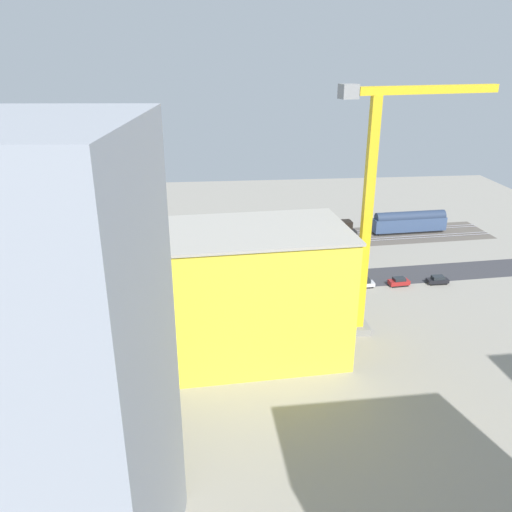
% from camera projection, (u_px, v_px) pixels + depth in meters
% --- Properties ---
extents(ground_plane, '(172.10, 172.10, 0.00)m').
position_uv_depth(ground_plane, '(298.00, 273.00, 109.10)').
color(ground_plane, gray).
rests_on(ground_plane, ground).
extents(rail_bed, '(108.27, 21.32, 0.01)m').
position_uv_depth(rail_bed, '(284.00, 241.00, 127.89)').
color(rail_bed, '#5B544C').
rests_on(rail_bed, ground).
extents(street_asphalt, '(107.92, 16.12, 0.01)m').
position_uv_depth(street_asphalt, '(302.00, 282.00, 104.98)').
color(street_asphalt, '#38383D').
rests_on(street_asphalt, ground).
extents(track_rails, '(107.33, 14.91, 0.12)m').
position_uv_depth(track_rails, '(284.00, 240.00, 127.83)').
color(track_rails, '#9E9EA8').
rests_on(track_rails, ground).
extents(platform_canopy_near, '(56.37, 8.46, 4.29)m').
position_uv_depth(platform_canopy_near, '(227.00, 238.00, 117.91)').
color(platform_canopy_near, '#A82D23').
rests_on(platform_canopy_near, ground).
extents(platform_canopy_far, '(48.12, 7.96, 4.35)m').
position_uv_depth(platform_canopy_far, '(242.00, 227.00, 125.35)').
color(platform_canopy_far, '#C63D2D').
rests_on(platform_canopy_far, ground).
extents(locomotive, '(16.03, 3.86, 5.21)m').
position_uv_depth(locomotive, '(327.00, 228.00, 131.14)').
color(locomotive, black).
rests_on(locomotive, ground).
extents(passenger_coach, '(19.46, 4.29, 5.77)m').
position_uv_depth(passenger_coach, '(410.00, 222.00, 132.74)').
color(passenger_coach, black).
rests_on(passenger_coach, ground).
extents(parked_car_0, '(4.30, 1.89, 1.68)m').
position_uv_depth(parked_car_0, '(438.00, 280.00, 104.08)').
color(parked_car_0, black).
rests_on(parked_car_0, ground).
extents(parked_car_1, '(4.27, 2.26, 1.69)m').
position_uv_depth(parked_car_1, '(399.00, 282.00, 103.23)').
color(parked_car_1, black).
rests_on(parked_car_1, ground).
extents(parked_car_2, '(4.23, 2.03, 1.70)m').
position_uv_depth(parked_car_2, '(364.00, 284.00, 102.57)').
color(parked_car_2, black).
rests_on(parked_car_2, ground).
extents(parked_car_3, '(4.32, 2.08, 1.80)m').
position_uv_depth(parked_car_3, '(327.00, 286.00, 101.60)').
color(parked_car_3, black).
rests_on(parked_car_3, ground).
extents(parked_car_4, '(4.46, 1.88, 1.66)m').
position_uv_depth(parked_car_4, '(288.00, 286.00, 101.42)').
color(parked_car_4, black).
rests_on(parked_car_4, ground).
extents(parked_car_5, '(4.57, 2.06, 1.77)m').
position_uv_depth(parked_car_5, '(247.00, 289.00, 100.19)').
color(parked_car_5, black).
rests_on(parked_car_5, ground).
extents(parked_car_6, '(4.83, 2.22, 1.73)m').
position_uv_depth(parked_car_6, '(206.00, 291.00, 99.31)').
color(parked_car_6, black).
rests_on(parked_car_6, ground).
extents(parked_car_7, '(4.19, 2.29, 1.66)m').
position_uv_depth(parked_car_7, '(170.00, 292.00, 99.07)').
color(parked_car_7, black).
rests_on(parked_car_7, ground).
extents(construction_building, '(33.54, 18.49, 19.84)m').
position_uv_depth(construction_building, '(235.00, 295.00, 76.83)').
color(construction_building, yellow).
rests_on(construction_building, ground).
extents(construction_roof_slab, '(34.17, 19.13, 0.40)m').
position_uv_depth(construction_roof_slab, '(234.00, 231.00, 73.09)').
color(construction_roof_slab, '#ADA89E').
rests_on(construction_roof_slab, construction_building).
extents(tower_crane, '(25.80, 6.83, 39.76)m').
position_uv_depth(tower_crane, '(379.00, 196.00, 78.47)').
color(tower_crane, gray).
rests_on(tower_crane, ground).
extents(box_truck_0, '(8.64, 3.23, 3.43)m').
position_uv_depth(box_truck_0, '(193.00, 306.00, 91.48)').
color(box_truck_0, black).
rests_on(box_truck_0, ground).
extents(box_truck_1, '(9.59, 3.52, 3.53)m').
position_uv_depth(box_truck_1, '(223.00, 305.00, 91.56)').
color(box_truck_1, black).
rests_on(box_truck_1, ground).
extents(box_truck_2, '(9.01, 2.67, 3.40)m').
position_uv_depth(box_truck_2, '(256.00, 304.00, 92.34)').
color(box_truck_2, black).
rests_on(box_truck_2, ground).
extents(street_tree_0, '(6.10, 6.10, 7.98)m').
position_uv_depth(street_tree_0, '(277.00, 253.00, 106.83)').
color(street_tree_0, brown).
rests_on(street_tree_0, ground).
extents(street_tree_1, '(4.90, 4.90, 8.06)m').
position_uv_depth(street_tree_1, '(171.00, 251.00, 105.97)').
color(street_tree_1, brown).
rests_on(street_tree_1, ground).
extents(street_tree_2, '(5.26, 5.26, 7.03)m').
position_uv_depth(street_tree_2, '(240.00, 256.00, 106.59)').
color(street_tree_2, brown).
rests_on(street_tree_2, ground).
extents(street_tree_3, '(5.86, 5.86, 8.13)m').
position_uv_depth(street_tree_3, '(128.00, 255.00, 104.82)').
color(street_tree_3, brown).
rests_on(street_tree_3, ground).
extents(street_tree_4, '(6.29, 6.29, 8.03)m').
position_uv_depth(street_tree_4, '(310.00, 251.00, 107.72)').
color(street_tree_4, brown).
rests_on(street_tree_4, ground).
extents(traffic_light, '(0.50, 0.36, 6.83)m').
position_uv_depth(traffic_light, '(240.00, 274.00, 97.76)').
color(traffic_light, '#333333').
rests_on(traffic_light, ground).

